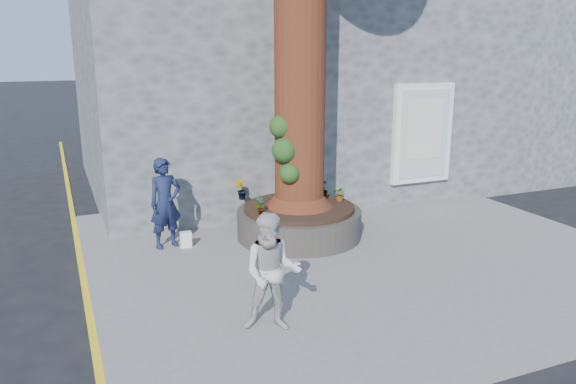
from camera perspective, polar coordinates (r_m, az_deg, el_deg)
name	(u,v)px	position (r m, az deg, el deg)	size (l,w,h in m)	color
ground	(304,291)	(8.60, 1.66, -9.98)	(120.00, 120.00, 0.00)	black
pavement	(358,252)	(10.04, 7.13, -6.03)	(9.00, 8.00, 0.12)	slate
yellow_line	(87,298)	(8.86, -19.79, -10.09)	(0.10, 30.00, 0.01)	yellow
stone_shop	(279,63)	(15.43, -0.92, 13.01)	(10.30, 8.30, 6.30)	#505256
neighbour_shop	(509,65)	(19.86, 21.51, 11.91)	(6.00, 8.00, 6.00)	#505256
planter	(299,222)	(10.46, 1.13, -3.02)	(2.30, 2.30, 0.60)	black
man	(165,203)	(10.02, -12.36, -1.12)	(0.58, 0.38, 1.60)	#161D3E
woman	(272,273)	(6.97, -1.64, -8.18)	(0.74, 0.57, 1.52)	beige
shopping_bag	(186,239)	(10.13, -10.34, -4.77)	(0.20, 0.12, 0.28)	white
plant_a	(260,205)	(9.80, -2.82, -1.33)	(0.18, 0.12, 0.34)	gray
plant_b	(241,190)	(10.80, -4.82, 0.25)	(0.21, 0.20, 0.38)	gray
plant_c	(323,189)	(10.86, 3.54, 0.30)	(0.20, 0.20, 0.36)	gray
plant_d	(340,194)	(10.69, 5.33, -0.16)	(0.27, 0.24, 0.30)	gray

